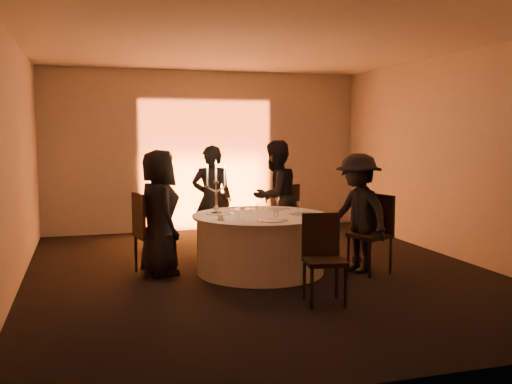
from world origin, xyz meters
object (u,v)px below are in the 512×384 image
object	(u,v)px
chair_back_right	(284,213)
guest_left	(159,212)
guest_back_right	(275,197)
guest_right	(358,213)
candelabra	(216,196)
chair_front	(323,253)
chair_back_left	(216,217)
coffee_cup	(221,218)
guest_back_left	(212,200)
banquet_table	(260,243)
chair_left	(148,229)
chair_right	(374,228)

from	to	relation	value
chair_back_right	guest_left	xyz separation A→B (m)	(-2.10, -1.07, 0.23)
chair_back_right	guest_back_right	world-z (taller)	guest_back_right
guest_left	guest_right	world-z (taller)	guest_left
candelabra	guest_right	bearing A→B (deg)	-17.41
guest_back_right	chair_front	bearing A→B (deg)	55.58
chair_back_left	coffee_cup	world-z (taller)	chair_back_left
guest_back_left	candelabra	xyz separation A→B (m)	(-0.16, -1.02, 0.19)
guest_back_right	candelabra	distance (m)	1.48
guest_right	candelabra	distance (m)	1.89
guest_back_right	guest_left	bearing A→B (deg)	-2.17
chair_back_left	chair_front	distance (m)	3.15
guest_back_left	guest_back_right	size ratio (longest dim) A/B	0.96
guest_right	banquet_table	bearing A→B (deg)	-121.88
chair_back_right	guest_back_right	bearing A→B (deg)	13.49
chair_left	chair_right	distance (m)	2.97
chair_right	coffee_cup	size ratio (longest dim) A/B	9.39
banquet_table	chair_front	distance (m)	1.51
chair_front	guest_back_left	world-z (taller)	guest_back_left
coffee_cup	chair_right	bearing A→B (deg)	-3.53
banquet_table	guest_right	size ratio (longest dim) A/B	1.14
chair_back_left	guest_back_left	size ratio (longest dim) A/B	0.55
guest_back_left	guest_back_right	world-z (taller)	guest_back_right
candelabra	chair_back_left	bearing A→B (deg)	77.77
guest_left	guest_right	bearing A→B (deg)	-114.57
guest_left	guest_back_left	bearing A→B (deg)	-54.42
guest_back_right	candelabra	size ratio (longest dim) A/B	2.42
chair_back_right	chair_front	xyz separation A→B (m)	(-0.53, -2.80, -0.04)
chair_back_right	chair_right	size ratio (longest dim) A/B	1.00
banquet_table	guest_left	distance (m)	1.39
guest_back_right	candelabra	bearing A→B (deg)	12.10
chair_front	candelabra	xyz separation A→B (m)	(-0.81, 1.68, 0.47)
chair_left	chair_back_right	distance (m)	2.47
chair_left	chair_front	distance (m)	2.44
chair_back_left	chair_back_right	size ratio (longest dim) A/B	0.88
guest_left	guest_back_left	distance (m)	1.33
banquet_table	chair_left	bearing A→B (deg)	169.16
banquet_table	candelabra	size ratio (longest dim) A/B	2.52
chair_right	guest_right	world-z (taller)	guest_right
candelabra	guest_left	bearing A→B (deg)	176.33
chair_left	banquet_table	bearing A→B (deg)	-113.15
guest_back_right	banquet_table	bearing A→B (deg)	35.39
chair_right	candelabra	xyz separation A→B (m)	(-2.00, 0.64, 0.43)
chair_right	guest_back_left	size ratio (longest dim) A/B	0.62
chair_back_left	candelabra	world-z (taller)	candelabra
banquet_table	candelabra	bearing A→B (deg)	159.35
chair_right	guest_back_left	bearing A→B (deg)	-150.50
banquet_table	chair_front	xyz separation A→B (m)	(0.26, -1.47, 0.16)
guest_left	guest_back_right	xyz separation A→B (m)	(1.89, 0.89, 0.05)
chair_right	guest_left	xyz separation A→B (m)	(-2.75, 0.69, 0.23)
chair_back_right	guest_left	bearing A→B (deg)	-1.23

